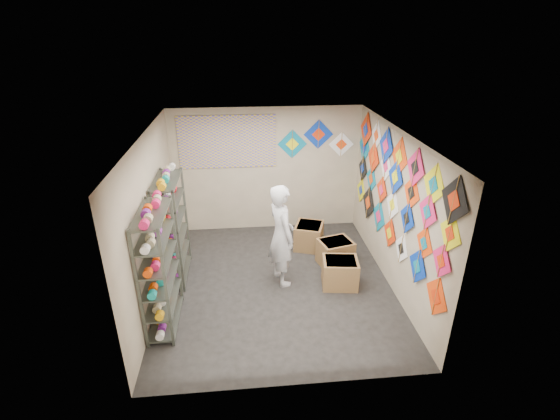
{
  "coord_description": "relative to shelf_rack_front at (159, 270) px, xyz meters",
  "views": [
    {
      "loc": [
        -0.52,
        -5.99,
        4.21
      ],
      "look_at": [
        0.1,
        0.3,
        1.3
      ],
      "focal_mm": 26.0,
      "sensor_mm": 36.0,
      "label": 1
    }
  ],
  "objects": [
    {
      "name": "ground",
      "position": [
        1.78,
        0.85,
        -0.95
      ],
      "size": [
        4.5,
        4.5,
        0.0
      ],
      "primitive_type": "plane",
      "color": "black"
    },
    {
      "name": "shopkeeper",
      "position": [
        1.88,
        0.94,
        -0.03
      ],
      "size": [
        0.94,
        0.85,
        1.84
      ],
      "primitive_type": "imported",
      "rotation": [
        0.0,
        0.0,
        1.9
      ],
      "color": "silver",
      "rests_on": "ground"
    },
    {
      "name": "kite_wall_display",
      "position": [
        3.76,
        0.94,
        0.74
      ],
      "size": [
        0.06,
        4.34,
        2.04
      ],
      "color": "#FD430C",
      "rests_on": "room_walls"
    },
    {
      "name": "shelf_rack_front",
      "position": [
        0.0,
        0.0,
        0.0
      ],
      "size": [
        0.4,
        1.1,
        1.9
      ],
      "primitive_type": "cube",
      "color": "#4C5147",
      "rests_on": "ground"
    },
    {
      "name": "carton_b",
      "position": [
        2.96,
        1.39,
        -0.7
      ],
      "size": [
        0.71,
        0.63,
        0.49
      ],
      "primitive_type": "cube",
      "rotation": [
        0.0,
        0.0,
        0.26
      ],
      "color": "brown",
      "rests_on": "ground"
    },
    {
      "name": "room_walls",
      "position": [
        1.78,
        0.85,
        0.69
      ],
      "size": [
        4.5,
        4.5,
        4.5
      ],
      "color": "#B9A98D",
      "rests_on": "ground"
    },
    {
      "name": "back_wall_kites",
      "position": [
        2.82,
        3.09,
        1.03
      ],
      "size": [
        1.63,
        0.02,
        0.82
      ],
      "color": "#09779A",
      "rests_on": "room_walls"
    },
    {
      "name": "carton_c",
      "position": [
        2.57,
        2.09,
        -0.69
      ],
      "size": [
        0.69,
        0.73,
        0.51
      ],
      "primitive_type": "cube",
      "rotation": [
        0.0,
        0.0,
        -0.33
      ],
      "color": "brown",
      "rests_on": "ground"
    },
    {
      "name": "poster",
      "position": [
        0.98,
        3.08,
        1.05
      ],
      "size": [
        2.0,
        0.01,
        1.1
      ],
      "primitive_type": "cube",
      "color": "#5D52B2",
      "rests_on": "room_walls"
    },
    {
      "name": "carton_a",
      "position": [
        2.89,
        0.7,
        -0.7
      ],
      "size": [
        0.66,
        0.58,
        0.5
      ],
      "primitive_type": "cube",
      "rotation": [
        0.0,
        0.0,
        -0.13
      ],
      "color": "brown",
      "rests_on": "ground"
    },
    {
      "name": "string_spools",
      "position": [
        -0.0,
        0.65,
        0.1
      ],
      "size": [
        0.12,
        2.36,
        0.12
      ],
      "color": "#FF1F6A",
      "rests_on": "ground"
    },
    {
      "name": "shelf_rack_back",
      "position": [
        0.0,
        1.3,
        0.0
      ],
      "size": [
        0.4,
        1.1,
        1.9
      ],
      "primitive_type": "cube",
      "color": "#4C5147",
      "rests_on": "ground"
    }
  ]
}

